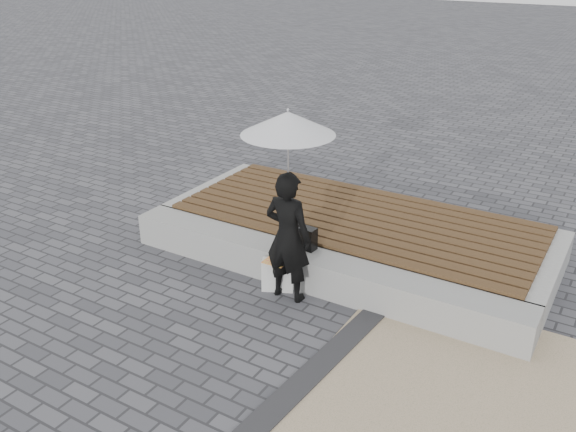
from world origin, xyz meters
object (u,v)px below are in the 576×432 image
object	(u,v)px
seating_ledge	(313,270)
handbag	(301,236)
parasol	(288,123)
woman	(288,237)
canvas_tote	(278,275)

from	to	relation	value
seating_ledge	handbag	bearing A→B (deg)	154.71
parasol	seating_ledge	bearing A→B (deg)	72.04
woman	parasol	distance (m)	1.27
handbag	canvas_tote	xyz separation A→B (m)	(-0.08, -0.40, -0.34)
handbag	canvas_tote	size ratio (longest dim) A/B	1.00
woman	parasol	bearing A→B (deg)	-100.74
seating_ledge	canvas_tote	world-z (taller)	seating_ledge
parasol	handbag	distance (m)	1.56
seating_ledge	canvas_tote	xyz separation A→B (m)	(-0.30, -0.29, -0.01)
woman	handbag	size ratio (longest dim) A/B	3.93
seating_ledge	parasol	xyz separation A→B (m)	(-0.12, -0.36, 1.82)
seating_ledge	woman	size ratio (longest dim) A/B	3.33
woman	handbag	distance (m)	0.53
parasol	canvas_tote	size ratio (longest dim) A/B	3.27
handbag	woman	bearing A→B (deg)	-72.50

